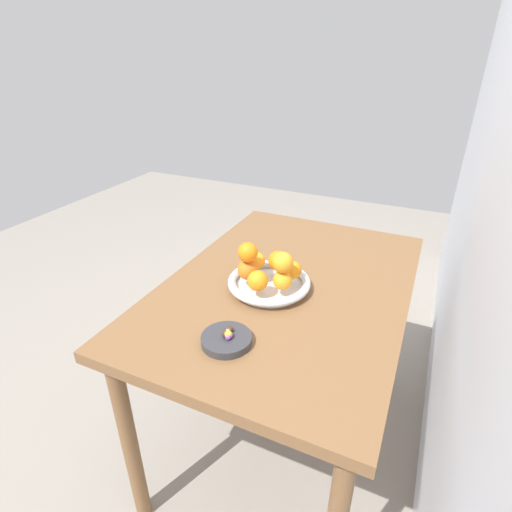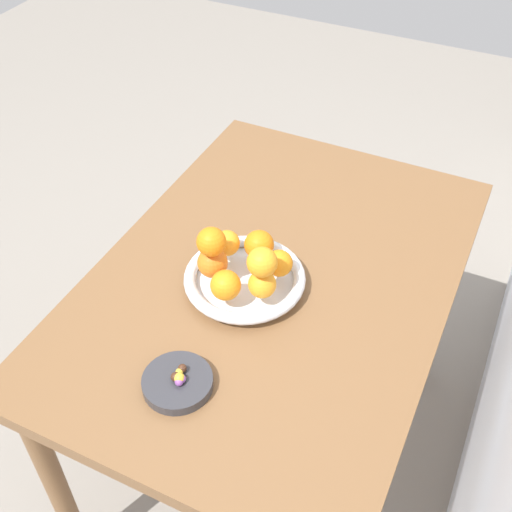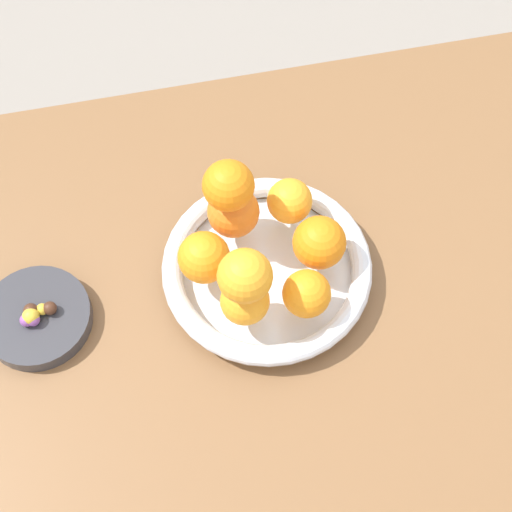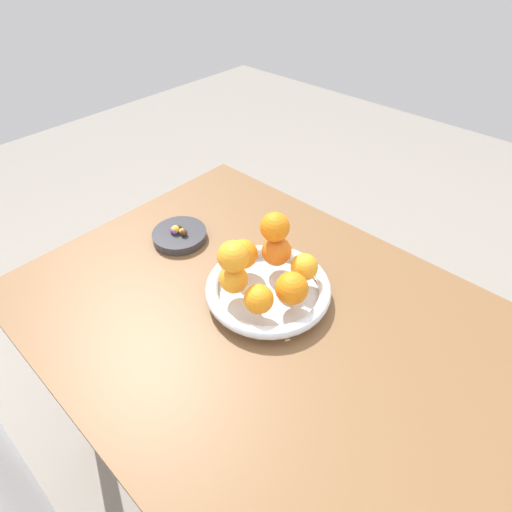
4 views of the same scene
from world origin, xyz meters
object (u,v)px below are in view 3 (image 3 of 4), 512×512
Objects in this scene: candy_ball_0 at (33,319)px; candy_ball_2 at (42,309)px; orange_3 at (307,294)px; orange_1 at (204,257)px; candy_ball_1 at (50,308)px; orange_6 at (228,186)px; orange_7 at (245,276)px; orange_5 at (290,201)px; candy_ball_3 at (26,320)px; fruit_bowl at (267,269)px; candy_dish at (37,318)px; orange_4 at (322,242)px; dining_table at (318,325)px; candy_ball_5 at (31,311)px; candy_ball_4 at (31,317)px; orange_2 at (245,301)px; orange_0 at (233,212)px.

candy_ball_0 is 0.02m from candy_ball_2.
candy_ball_0 is at bearing -9.22° from orange_3.
orange_1 is 3.77× the size of candy_ball_1.
orange_6 is 0.99× the size of orange_7.
orange_5 is at bearing -168.00° from candy_ball_1.
orange_6 is 4.26× the size of candy_ball_2.
candy_ball_3 is (0.22, 0.02, -0.04)m from orange_1.
candy_dish is (0.29, 0.00, -0.01)m from fruit_bowl.
orange_4 is 4.00× the size of candy_ball_3.
orange_6 reaches higher than fruit_bowl.
candy_ball_2 reaches higher than dining_table.
candy_ball_5 is at bearing -83.52° from candy_ball_0.
candy_ball_1 is at bearing 12.00° from orange_5.
orange_7 is 0.28m from candy_ball_4.
candy_ball_3 reaches higher than candy_dish.
candy_ball_3 reaches higher than dining_table.
orange_2 reaches higher than candy_ball_4.
candy_ball_5 reaches higher than candy_ball_0.
orange_3 is at bearing 60.85° from orange_4.
candy_dish is at bearing 2.00° from orange_1.
orange_4 reaches higher than candy_ball_2.
orange_7 is at bearing 56.45° from orange_5.
orange_0 is at bearing -63.67° from orange_3.
candy_ball_1 is at bearing -153.85° from candy_ball_0.
candy_dish is 2.14× the size of orange_7.
fruit_bowl is (0.06, -0.04, 0.11)m from dining_table.
orange_0 is (0.09, -0.10, 0.16)m from dining_table.
candy_ball_1 is 0.92× the size of candy_ball_5.
orange_2 is at bearing 168.89° from candy_ball_4.
orange_5 is 3.95× the size of candy_ball_2.
orange_6 is (0.07, -0.12, 0.07)m from orange_3.
fruit_bowl is 0.29m from candy_ball_5.
fruit_bowl reaches higher than candy_ball_2.
orange_0 is at bearing -166.09° from candy_ball_2.
orange_1 is 3.68× the size of candy_ball_0.
candy_ball_0 is 1.19× the size of candy_ball_2.
orange_0 is 1.14× the size of orange_5.
candy_ball_4 is (-0.01, -0.00, 0.00)m from candy_ball_3.
candy_ball_4 reaches higher than candy_dish.
orange_7 is 3.40× the size of candy_ball_5.
orange_1 is 0.21m from candy_ball_2.
orange_4 is at bearing 179.59° from candy_ball_5.
orange_7 is at bearing 27.31° from orange_4.
candy_ball_2 is at bearing -0.45° from orange_4.
candy_ball_4 reaches higher than candy_ball_3.
orange_2 is (-0.25, 0.06, 0.06)m from candy_dish.
orange_2 is 0.14m from orange_6.
fruit_bowl is 0.29m from candy_ball_0.
orange_3 is (-0.11, 0.07, -0.00)m from orange_1.
orange_1 is at bearing -178.16° from candy_ball_2.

